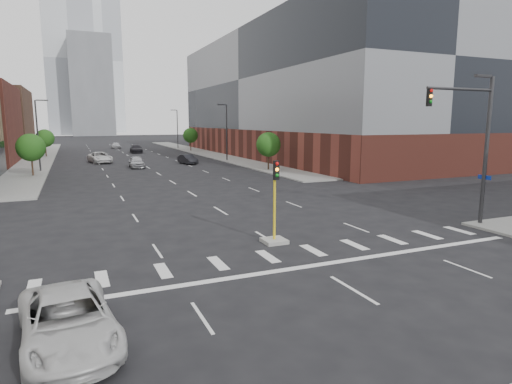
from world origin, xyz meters
TOP-DOWN VIEW (x-y plane):
  - ground at (0.00, 0.00)m, footprint 400.00×400.00m
  - sidewalk_left_far at (-15.00, 74.00)m, footprint 5.00×92.00m
  - sidewalk_right_far at (15.00, 74.00)m, footprint 5.00×92.00m
  - building_right_main at (29.50, 60.00)m, footprint 24.00×70.00m
  - tower_left at (-8.00, 220.00)m, footprint 22.00×22.00m
  - tower_right at (10.00, 260.00)m, footprint 20.00×20.00m
  - tower_mid at (0.00, 200.00)m, footprint 18.00×18.00m
  - median_traffic_signal at (0.00, 8.97)m, footprint 1.20×1.20m
  - mast_arm_signal at (12.61, 7.50)m, footprint 5.12×0.90m
  - streetlight_right_a at (13.41, 55.00)m, footprint 1.60×0.22m
  - streetlight_right_b at (13.41, 90.00)m, footprint 1.60×0.22m
  - streetlight_left at (-13.41, 50.00)m, footprint 1.60×0.22m
  - tree_left_near at (-14.00, 45.00)m, footprint 3.20×3.20m
  - tree_left_far at (-14.00, 75.00)m, footprint 3.20×3.20m
  - tree_right_near at (14.00, 40.00)m, footprint 3.20×3.20m
  - tree_right_far at (14.00, 80.00)m, footprint 3.20×3.20m
  - car_near_left at (-1.50, 50.19)m, footprint 2.10×4.87m
  - car_mid_right at (6.37, 52.62)m, footprint 2.29×4.64m
  - car_far_left at (-5.72, 59.82)m, footprint 3.79×6.44m
  - car_deep_right at (2.45, 79.64)m, footprint 2.59×5.72m
  - car_distant at (-0.01, 96.19)m, footprint 2.00×4.46m
  - parked_minivan at (-10.00, 1.80)m, footprint 3.03×5.61m

SIDE VIEW (x-z plane):
  - ground at x=0.00m, z-range 0.00..0.00m
  - sidewalk_left_far at x=-15.00m, z-range 0.00..0.15m
  - sidewalk_right_far at x=15.00m, z-range 0.00..0.15m
  - car_mid_right at x=6.37m, z-range 0.00..1.46m
  - car_distant at x=-0.01m, z-range 0.00..1.49m
  - parked_minivan at x=-10.00m, z-range 0.00..1.50m
  - car_deep_right at x=2.45m, z-range 0.00..1.63m
  - car_near_left at x=-1.50m, z-range 0.00..1.64m
  - car_far_left at x=-5.72m, z-range 0.00..1.68m
  - median_traffic_signal at x=0.00m, z-range -1.23..3.17m
  - tree_left_near at x=-14.00m, z-range 0.97..5.82m
  - tree_left_far at x=-14.00m, z-range 0.97..5.82m
  - tree_right_near at x=14.00m, z-range 0.97..5.82m
  - tree_right_far at x=14.00m, z-range 0.97..5.82m
  - streetlight_right_a at x=13.41m, z-range 0.47..9.55m
  - streetlight_right_b at x=13.41m, z-range 0.47..9.55m
  - streetlight_left at x=-13.41m, z-range 0.47..9.55m
  - mast_arm_signal at x=12.61m, z-range 1.11..10.18m
  - building_right_main at x=29.50m, z-range 0.00..22.00m
  - tower_mid at x=0.00m, z-range 0.00..44.00m
  - tower_left at x=-8.00m, z-range 0.00..70.00m
  - tower_right at x=10.00m, z-range 0.00..80.00m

